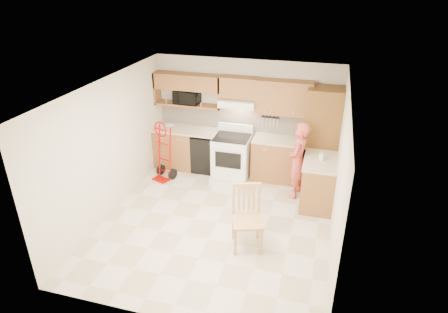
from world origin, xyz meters
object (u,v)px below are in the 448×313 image
at_px(range, 231,155).
at_px(person, 298,160).
at_px(hand_truck, 162,154).
at_px(dining_chair, 247,219).
at_px(microwave, 187,97).

distance_m(range, person, 1.49).
height_order(range, hand_truck, hand_truck).
xyz_separation_m(range, dining_chair, (0.84, -2.19, -0.03)).
height_order(microwave, person, microwave).
xyz_separation_m(range, hand_truck, (-1.41, -0.42, 0.03)).
bearing_deg(person, range, -94.71).
height_order(microwave, dining_chair, microwave).
relative_size(range, person, 0.73).
bearing_deg(range, dining_chair, -69.01).
xyz_separation_m(microwave, hand_truck, (-0.31, -0.81, -1.04)).
height_order(person, hand_truck, person).
xyz_separation_m(person, dining_chair, (-0.59, -1.85, -0.25)).
bearing_deg(microwave, hand_truck, -109.44).
height_order(hand_truck, dining_chair, hand_truck).
xyz_separation_m(microwave, person, (2.54, -0.74, -0.86)).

